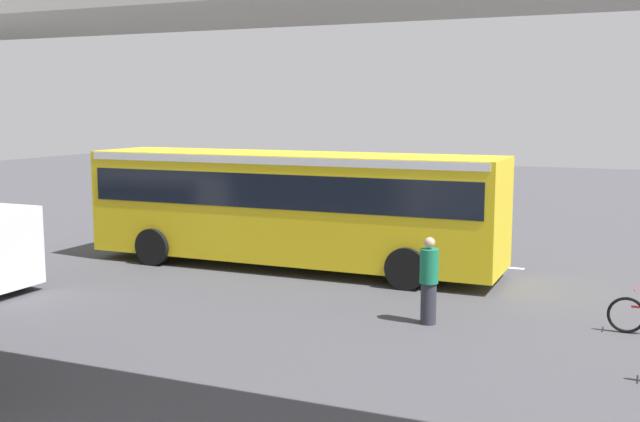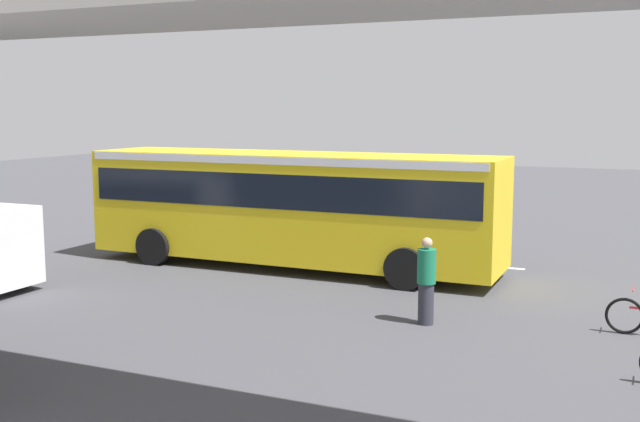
{
  "view_description": "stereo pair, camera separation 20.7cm",
  "coord_description": "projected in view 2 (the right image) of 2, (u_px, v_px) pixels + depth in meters",
  "views": [
    {
      "loc": [
        -9.97,
        18.87,
        4.37
      ],
      "look_at": [
        -1.86,
        0.1,
        1.6
      ],
      "focal_mm": 42.8,
      "sensor_mm": 36.0,
      "label": 1
    },
    {
      "loc": [
        -10.16,
        18.79,
        4.37
      ],
      "look_at": [
        -1.86,
        0.1,
        1.6
      ],
      "focal_mm": 42.8,
      "sensor_mm": 36.0,
      "label": 2
    }
  ],
  "objects": [
    {
      "name": "ground",
      "position": [
        262.0,
        263.0,
        21.69
      ],
      "size": [
        80.0,
        80.0,
        0.0
      ],
      "primitive_type": "plane",
      "color": "#424247"
    },
    {
      "name": "city_bus",
      "position": [
        291.0,
        200.0,
        20.84
      ],
      "size": [
        11.54,
        2.85,
        3.15
      ],
      "color": "yellow",
      "rests_on": "ground"
    },
    {
      "name": "pedestrian",
      "position": [
        426.0,
        281.0,
        15.41
      ],
      "size": [
        0.38,
        0.38,
        1.79
      ],
      "color": "#2D2D38",
      "rests_on": "ground"
    },
    {
      "name": "traffic_sign",
      "position": [
        302.0,
        181.0,
        25.94
      ],
      "size": [
        0.08,
        0.6,
        2.8
      ],
      "color": "slate",
      "rests_on": "ground"
    },
    {
      "name": "lane_dash_leftmost",
      "position": [
        488.0,
        266.0,
        21.18
      ],
      "size": [
        2.0,
        0.2,
        0.01
      ],
      "primitive_type": "cube",
      "color": "silver",
      "rests_on": "ground"
    },
    {
      "name": "lane_dash_left",
      "position": [
        354.0,
        255.0,
        22.79
      ],
      "size": [
        2.0,
        0.2,
        0.01
      ],
      "primitive_type": "cube",
      "color": "silver",
      "rests_on": "ground"
    },
    {
      "name": "lane_dash_centre",
      "position": [
        238.0,
        245.0,
        24.4
      ],
      "size": [
        2.0,
        0.2,
        0.01
      ],
      "primitive_type": "cube",
      "color": "silver",
      "rests_on": "ground"
    },
    {
      "name": "lane_dash_right",
      "position": [
        136.0,
        237.0,
        26.01
      ],
      "size": [
        2.0,
        0.2,
        0.01
      ],
      "primitive_type": "cube",
      "color": "silver",
      "rests_on": "ground"
    }
  ]
}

